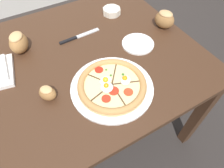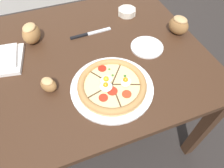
% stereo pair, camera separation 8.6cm
% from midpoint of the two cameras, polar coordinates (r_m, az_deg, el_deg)
% --- Properties ---
extents(ground_plane, '(12.00, 12.00, 0.00)m').
position_cam_midpoint_polar(ground_plane, '(1.61, -8.86, -11.96)').
color(ground_plane, '#2D2826').
extents(dining_table, '(1.28, 1.00, 0.73)m').
position_cam_midpoint_polar(dining_table, '(1.09, -12.96, 3.10)').
color(dining_table, '#422819').
rests_on(dining_table, ground_plane).
extents(pizza, '(0.36, 0.36, 0.05)m').
position_cam_midpoint_polar(pizza, '(0.86, -2.83, -0.61)').
color(pizza, white).
rests_on(pizza, dining_table).
extents(ramekin_bowl, '(0.11, 0.11, 0.04)m').
position_cam_midpoint_polar(ramekin_bowl, '(1.30, -2.11, 20.05)').
color(ramekin_bowl, silver).
rests_on(ramekin_bowl, dining_table).
extents(bread_piece_near, '(0.13, 0.14, 0.10)m').
position_cam_midpoint_polar(bread_piece_near, '(1.13, -27.22, 10.43)').
color(bread_piece_near, '#A3703D').
rests_on(bread_piece_near, dining_table).
extents(bread_piece_mid, '(0.09, 0.09, 0.07)m').
position_cam_midpoint_polar(bread_piece_mid, '(0.88, -20.65, -2.58)').
color(bread_piece_mid, '#A3703D').
rests_on(bread_piece_mid, dining_table).
extents(bread_piece_far, '(0.12, 0.14, 0.10)m').
position_cam_midpoint_polar(bread_piece_far, '(1.19, 12.76, 17.52)').
color(bread_piece_far, olive).
rests_on(bread_piece_far, dining_table).
extents(knife_main, '(0.24, 0.03, 0.01)m').
position_cam_midpoint_polar(knife_main, '(1.14, -11.54, 13.11)').
color(knife_main, silver).
rests_on(knife_main, dining_table).
extents(side_saucer, '(0.17, 0.17, 0.01)m').
position_cam_midpoint_polar(side_saucer, '(1.08, 5.13, 11.26)').
color(side_saucer, white).
rests_on(side_saucer, dining_table).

